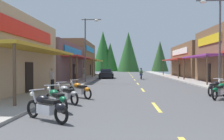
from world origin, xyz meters
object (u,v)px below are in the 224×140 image
(parked_car_curbside, at_px, (107,74))
(rider_cruising_lead, at_px, (141,74))
(motorcycle_parked_right_2, at_px, (220,90))
(motorcycle_parked_left_0, at_px, (47,106))
(motorcycle_parked_right_3, at_px, (215,87))
(motorcycle_parked_left_3, at_px, (80,90))
(motorcycle_parked_left_2, at_px, (66,94))
(motorcycle_parked_left_1, at_px, (56,99))
(pedestrian_waiting, at_px, (84,73))
(pedestrian_browsing, at_px, (52,78))
(streetlamp_left, at_px, (88,42))
(streetlamp_right, at_px, (216,32))
(pedestrian_by_shop, at_px, (76,73))

(parked_car_curbside, bearing_deg, rider_cruising_lead, -114.49)
(motorcycle_parked_right_2, height_order, motorcycle_parked_left_0, same)
(motorcycle_parked_right_3, xyz_separation_m, parked_car_curbside, (-8.31, 18.66, 0.20))
(motorcycle_parked_left_3, height_order, parked_car_curbside, parked_car_curbside)
(motorcycle_parked_left_0, bearing_deg, motorcycle_parked_left_2, -53.47)
(parked_car_curbside, bearing_deg, motorcycle_parked_left_0, 178.68)
(motorcycle_parked_left_0, height_order, motorcycle_parked_left_1, same)
(motorcycle_parked_left_3, height_order, pedestrian_waiting, pedestrian_waiting)
(motorcycle_parked_left_3, relative_size, pedestrian_browsing, 0.98)
(rider_cruising_lead, xyz_separation_m, pedestrian_waiting, (-7.42, -3.41, 0.28))
(streetlamp_left, xyz_separation_m, motorcycle_parked_left_1, (1.05, -14.74, -3.97))
(streetlamp_right, relative_size, motorcycle_parked_right_2, 4.18)
(pedestrian_by_shop, relative_size, pedestrian_browsing, 1.06)
(motorcycle_parked_left_1, bearing_deg, motorcycle_parked_right_2, -105.97)
(rider_cruising_lead, distance_m, pedestrian_browsing, 16.67)
(pedestrian_by_shop, height_order, pedestrian_waiting, pedestrian_by_shop)
(motorcycle_parked_left_3, relative_size, rider_cruising_lead, 0.78)
(streetlamp_left, distance_m, motorcycle_parked_right_3, 14.07)
(motorcycle_parked_left_3, xyz_separation_m, pedestrian_browsing, (-2.72, 3.40, 0.50))
(streetlamp_left, xyz_separation_m, rider_cruising_lead, (6.28, 7.03, -3.81))
(motorcycle_parked_left_1, relative_size, parked_car_curbside, 0.39)
(streetlamp_left, height_order, parked_car_curbside, streetlamp_left)
(streetlamp_left, relative_size, motorcycle_parked_left_2, 4.39)
(pedestrian_browsing, bearing_deg, motorcycle_parked_left_1, -50.90)
(motorcycle_parked_right_3, relative_size, motorcycle_parked_left_0, 0.89)
(pedestrian_by_shop, distance_m, pedestrian_browsing, 9.35)
(streetlamp_right, relative_size, pedestrian_by_shop, 3.75)
(streetlamp_left, xyz_separation_m, motorcycle_parked_right_2, (9.27, -11.02, -3.97))
(motorcycle_parked_right_2, xyz_separation_m, motorcycle_parked_left_0, (-8.01, -5.41, 0.00))
(streetlamp_left, distance_m, pedestrian_by_shop, 4.10)
(streetlamp_right, bearing_deg, rider_cruising_lead, 107.15)
(motorcycle_parked_left_0, xyz_separation_m, pedestrian_waiting, (-2.40, 20.05, 0.44))
(streetlamp_left, height_order, rider_cruising_lead, streetlamp_left)
(parked_car_curbside, bearing_deg, motorcycle_parked_left_3, 178.85)
(motorcycle_parked_right_2, distance_m, motorcycle_parked_left_0, 9.67)
(motorcycle_parked_left_2, xyz_separation_m, pedestrian_by_shop, (-2.68, 14.58, 0.57))
(streetlamp_right, xyz_separation_m, motorcycle_parked_left_3, (-9.30, -4.12, -3.87))
(streetlamp_right, relative_size, motorcycle_parked_left_0, 3.65)
(streetlamp_right, bearing_deg, pedestrian_by_shop, 144.91)
(streetlamp_left, bearing_deg, rider_cruising_lead, 48.23)
(motorcycle_parked_right_3, xyz_separation_m, motorcycle_parked_left_0, (-8.35, -6.94, 0.00))
(motorcycle_parked_left_0, relative_size, motorcycle_parked_left_3, 1.11)
(rider_cruising_lead, bearing_deg, motorcycle_parked_left_3, 166.12)
(motorcycle_parked_right_2, relative_size, motorcycle_parked_left_3, 0.97)
(rider_cruising_lead, bearing_deg, motorcycle_parked_left_1, 167.85)
(streetlamp_left, xyz_separation_m, streetlamp_right, (10.62, -7.04, -0.10))
(rider_cruising_lead, height_order, pedestrian_browsing, pedestrian_browsing)
(motorcycle_parked_left_3, distance_m, parked_car_curbside, 20.34)
(rider_cruising_lead, xyz_separation_m, parked_car_curbside, (-4.98, 2.14, 0.03))
(streetlamp_right, xyz_separation_m, motorcycle_parked_right_3, (-1.02, -2.44, -3.87))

